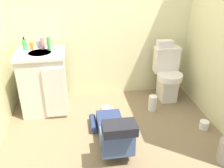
# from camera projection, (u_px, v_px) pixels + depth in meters

# --- Properties ---
(ground_plane) EXTENTS (3.02, 2.94, 0.04)m
(ground_plane) POSITION_uv_depth(u_px,v_px,m) (113.00, 132.00, 2.94)
(ground_plane) COLOR olive
(wall_back) EXTENTS (2.68, 0.08, 2.40)m
(wall_back) POSITION_uv_depth(u_px,v_px,m) (101.00, 13.00, 3.30)
(wall_back) COLOR beige
(wall_back) RESTS_ON ground_plane
(toilet) EXTENTS (0.36, 0.46, 0.75)m
(toilet) POSITION_uv_depth(u_px,v_px,m) (167.00, 75.00, 3.52)
(toilet) COLOR silver
(toilet) RESTS_ON ground_plane
(vanity_cabinet) EXTENTS (0.60, 0.53, 0.82)m
(vanity_cabinet) POSITION_uv_depth(u_px,v_px,m) (44.00, 82.00, 3.20)
(vanity_cabinet) COLOR beige
(vanity_cabinet) RESTS_ON ground_plane
(faucet) EXTENTS (0.02, 0.02, 0.10)m
(faucet) POSITION_uv_depth(u_px,v_px,m) (41.00, 45.00, 3.12)
(faucet) COLOR silver
(faucet) RESTS_ON vanity_cabinet
(person_plumber) EXTENTS (0.39, 1.06, 0.52)m
(person_plumber) POSITION_uv_depth(u_px,v_px,m) (113.00, 131.00, 2.65)
(person_plumber) COLOR navy
(person_plumber) RESTS_ON ground_plane
(tissue_box) EXTENTS (0.22, 0.11, 0.10)m
(tissue_box) POSITION_uv_depth(u_px,v_px,m) (165.00, 44.00, 3.40)
(tissue_box) COLOR silver
(tissue_box) RESTS_ON toilet
(soap_dispenser) EXTENTS (0.06, 0.06, 0.17)m
(soap_dispenser) POSITION_uv_depth(u_px,v_px,m) (25.00, 45.00, 3.07)
(soap_dispenser) COLOR #40A460
(soap_dispenser) RESTS_ON vanity_cabinet
(bottle_amber) EXTENTS (0.04, 0.04, 0.10)m
(bottle_amber) POSITION_uv_depth(u_px,v_px,m) (31.00, 46.00, 3.07)
(bottle_amber) COLOR gold
(bottle_amber) RESTS_ON vanity_cabinet
(bottle_clear) EXTENTS (0.06, 0.06, 0.10)m
(bottle_clear) POSITION_uv_depth(u_px,v_px,m) (39.00, 44.00, 3.14)
(bottle_clear) COLOR silver
(bottle_clear) RESTS_ON vanity_cabinet
(bottle_pink) EXTENTS (0.05, 0.05, 0.15)m
(bottle_pink) POSITION_uv_depth(u_px,v_px,m) (43.00, 43.00, 3.09)
(bottle_pink) COLOR pink
(bottle_pink) RESTS_ON vanity_cabinet
(bottle_green) EXTENTS (0.05, 0.05, 0.17)m
(bottle_green) POSITION_uv_depth(u_px,v_px,m) (49.00, 44.00, 3.05)
(bottle_green) COLOR #489A52
(bottle_green) RESTS_ON vanity_cabinet
(paper_towel_roll) EXTENTS (0.11, 0.11, 0.21)m
(paper_towel_roll) POSITION_uv_depth(u_px,v_px,m) (153.00, 103.00, 3.31)
(paper_towel_roll) COLOR white
(paper_towel_roll) RESTS_ON ground_plane
(toilet_paper_roll) EXTENTS (0.11, 0.11, 0.10)m
(toilet_paper_roll) POSITION_uv_depth(u_px,v_px,m) (204.00, 125.00, 2.96)
(toilet_paper_roll) COLOR white
(toilet_paper_roll) RESTS_ON ground_plane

